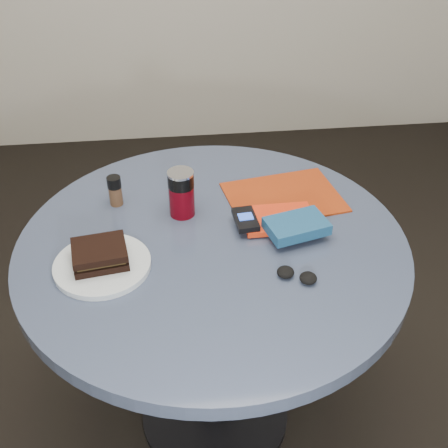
{
  "coord_description": "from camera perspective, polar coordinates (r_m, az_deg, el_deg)",
  "views": [
    {
      "loc": [
        -0.1,
        -1.12,
        1.64
      ],
      "look_at": [
        0.03,
        0.0,
        0.8
      ],
      "focal_mm": 45.0,
      "sensor_mm": 36.0,
      "label": 1
    }
  ],
  "objects": [
    {
      "name": "ground",
      "position": [
        1.99,
        -0.91,
        -18.84
      ],
      "size": [
        4.0,
        4.0,
        0.0
      ],
      "primitive_type": "plane",
      "color": "black",
      "rests_on": "ground"
    },
    {
      "name": "mp3_player",
      "position": [
        1.46,
        2.2,
        0.49
      ],
      "size": [
        0.06,
        0.1,
        0.02
      ],
      "color": "black",
      "rests_on": "red_book"
    },
    {
      "name": "red_book",
      "position": [
        1.49,
        5.58,
        0.5
      ],
      "size": [
        0.19,
        0.13,
        0.02
      ],
      "primitive_type": "cube",
      "rotation": [
        0.0,
        0.0,
        0.01
      ],
      "color": "red",
      "rests_on": "magazine"
    },
    {
      "name": "headphones",
      "position": [
        1.33,
        7.4,
        -5.17
      ],
      "size": [
        0.1,
        0.08,
        0.02
      ],
      "color": "black",
      "rests_on": "table"
    },
    {
      "name": "sandwich",
      "position": [
        1.37,
        -12.5,
        -3.01
      ],
      "size": [
        0.14,
        0.13,
        0.04
      ],
      "color": "black",
      "rests_on": "plate"
    },
    {
      "name": "soda_can",
      "position": [
        1.5,
        -4.35,
        3.14
      ],
      "size": [
        0.09,
        0.09,
        0.13
      ],
      "color": "#59040E",
      "rests_on": "table"
    },
    {
      "name": "magazine",
      "position": [
        1.6,
        6.07,
        2.74
      ],
      "size": [
        0.35,
        0.28,
        0.01
      ],
      "primitive_type": "cube",
      "rotation": [
        0.0,
        0.0,
        0.17
      ],
      "color": "maroon",
      "rests_on": "table"
    },
    {
      "name": "table",
      "position": [
        1.54,
        -1.11,
        -6.43
      ],
      "size": [
        1.0,
        1.0,
        0.75
      ],
      "color": "black",
      "rests_on": "ground"
    },
    {
      "name": "novel",
      "position": [
        1.44,
        7.38,
        -0.2
      ],
      "size": [
        0.17,
        0.13,
        0.03
      ],
      "primitive_type": "cube",
      "rotation": [
        0.0,
        0.0,
        0.26
      ],
      "color": "navy",
      "rests_on": "red_book"
    },
    {
      "name": "pepper_grinder",
      "position": [
        1.57,
        -11.01,
        3.35
      ],
      "size": [
        0.05,
        0.05,
        0.09
      ],
      "color": "#472F1E",
      "rests_on": "table"
    },
    {
      "name": "plate",
      "position": [
        1.38,
        -12.26,
        -4.1
      ],
      "size": [
        0.28,
        0.28,
        0.01
      ],
      "primitive_type": "cylinder",
      "rotation": [
        0.0,
        0.0,
        0.23
      ],
      "color": "silver",
      "rests_on": "table"
    }
  ]
}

